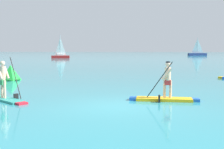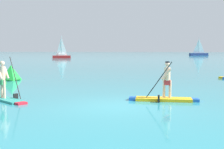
# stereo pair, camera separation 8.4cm
# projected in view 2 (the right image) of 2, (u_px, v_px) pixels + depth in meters

# --- Properties ---
(ground) EXTENTS (440.00, 440.00, 0.00)m
(ground) POSITION_uv_depth(u_px,v_px,m) (120.00, 105.00, 11.55)
(ground) COLOR teal
(paddleboarder_near_left) EXTENTS (2.73, 2.15, 1.92)m
(paddleboarder_near_left) POSITION_uv_depth(u_px,v_px,m) (4.00, 91.00, 12.74)
(paddleboarder_near_left) COLOR teal
(paddleboarder_near_left) RESTS_ON ground
(paddleboarder_mid_center) EXTENTS (2.94, 0.89, 1.71)m
(paddleboarder_mid_center) POSITION_uv_depth(u_px,v_px,m) (164.00, 93.00, 12.57)
(paddleboarder_mid_center) COLOR yellow
(paddleboarder_mid_center) RESTS_ON ground
(race_marker_buoy) EXTENTS (1.50, 1.50, 1.08)m
(race_marker_buoy) POSITION_uv_depth(u_px,v_px,m) (11.00, 74.00, 20.90)
(race_marker_buoy) COLOR green
(race_marker_buoy) RESTS_ON ground
(sailboat_left_horizon) EXTENTS (4.48, 2.24, 5.60)m
(sailboat_left_horizon) POSITION_uv_depth(u_px,v_px,m) (62.00, 55.00, 71.44)
(sailboat_left_horizon) COLOR #A51E1E
(sailboat_left_horizon) RESTS_ON ground
(sailboat_right_horizon) EXTENTS (6.52, 3.05, 6.45)m
(sailboat_right_horizon) POSITION_uv_depth(u_px,v_px,m) (199.00, 53.00, 101.67)
(sailboat_right_horizon) COLOR navy
(sailboat_right_horizon) RESTS_ON ground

